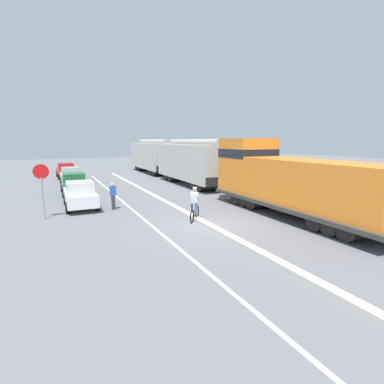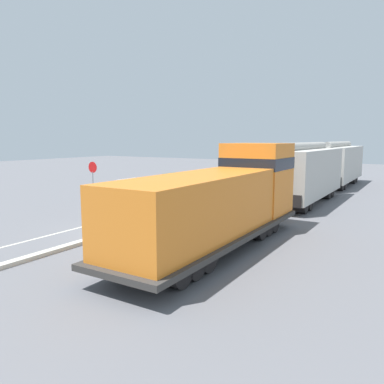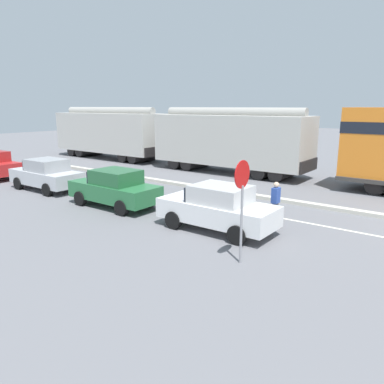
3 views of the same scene
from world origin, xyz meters
name	(u,v)px [view 2 (image 2 of 3)]	position (x,y,z in m)	size (l,w,h in m)	color
ground_plane	(125,231)	(0.00, 0.00, 0.00)	(120.00, 120.00, 0.00)	slate
median_curb	(191,210)	(0.00, 6.00, 0.08)	(0.36, 36.00, 0.16)	beige
lane_stripe	(160,207)	(-2.40, 6.00, 0.00)	(0.14, 36.00, 0.01)	silver
locomotive	(224,202)	(5.12, 0.38, 1.80)	(3.10, 11.61, 4.20)	orange
hopper_car_lead	(304,173)	(5.12, 12.54, 2.08)	(2.90, 10.60, 4.18)	#B9B7AF
hopper_car_middle	(338,164)	(5.12, 24.14, 2.08)	(2.90, 10.60, 4.18)	#BBB9B1
parked_car_white	(135,190)	(-5.11, 6.77, 0.82)	(1.85, 4.21, 1.62)	silver
parked_car_green	(177,183)	(-5.11, 12.07, 0.82)	(1.85, 4.21, 1.62)	#286B3D
parked_car_silver	(210,177)	(-5.01, 17.40, 0.82)	(1.87, 4.22, 1.62)	#B7BABF
parked_car_red	(234,173)	(-5.16, 23.07, 0.82)	(1.97, 4.27, 1.62)	red
cyclist	(139,210)	(-0.07, 1.18, 0.82)	(1.15, 1.35, 1.71)	black
stop_sign	(93,174)	(-7.09, 4.72, 2.02)	(0.76, 0.08, 2.88)	gray
pedestrian_by_cars	(142,194)	(-3.40, 5.39, 0.85)	(0.34, 0.22, 1.62)	#33333D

